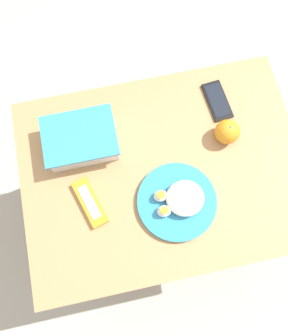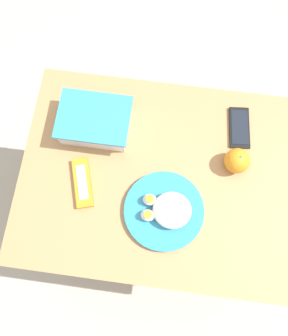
{
  "view_description": "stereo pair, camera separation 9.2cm",
  "coord_description": "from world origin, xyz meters",
  "views": [
    {
      "loc": [
        -0.12,
        -0.25,
        1.72
      ],
      "look_at": [
        -0.06,
        0.01,
        0.75
      ],
      "focal_mm": 35.0,
      "sensor_mm": 36.0,
      "label": 1
    },
    {
      "loc": [
        -0.02,
        -0.25,
        1.72
      ],
      "look_at": [
        -0.06,
        0.01,
        0.75
      ],
      "focal_mm": 35.0,
      "sensor_mm": 36.0,
      "label": 2
    }
  ],
  "objects": [
    {
      "name": "candy_bar",
      "position": [
        -0.24,
        -0.05,
        0.73
      ],
      "size": [
        0.09,
        0.16,
        0.02
      ],
      "color": "orange",
      "rests_on": "table"
    },
    {
      "name": "food_container",
      "position": [
        -0.23,
        0.14,
        0.75
      ],
      "size": [
        0.22,
        0.17,
        0.08
      ],
      "color": "white",
      "rests_on": "table"
    },
    {
      "name": "table",
      "position": [
        0.0,
        0.0,
        0.59
      ],
      "size": [
        0.9,
        0.66,
        0.72
      ],
      "color": "#AD7F51",
      "rests_on": "ground_plane"
    },
    {
      "name": "cell_phone",
      "position": [
        0.23,
        0.2,
        0.72
      ],
      "size": [
        0.08,
        0.15,
        0.01
      ],
      "color": "black",
      "rests_on": "table"
    },
    {
      "name": "orange_fruit",
      "position": [
        0.22,
        0.07,
        0.76
      ],
      "size": [
        0.08,
        0.08,
        0.08
      ],
      "color": "orange",
      "rests_on": "table"
    },
    {
      "name": "rice_plate",
      "position": [
        0.02,
        -0.11,
        0.74
      ],
      "size": [
        0.24,
        0.24,
        0.07
      ],
      "color": "teal",
      "rests_on": "table"
    },
    {
      "name": "ground_plane",
      "position": [
        0.0,
        0.0,
        0.0
      ],
      "size": [
        10.0,
        10.0,
        0.0
      ],
      "primitive_type": "plane",
      "color": "#B2A899"
    }
  ]
}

